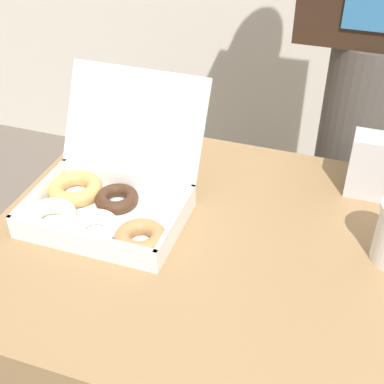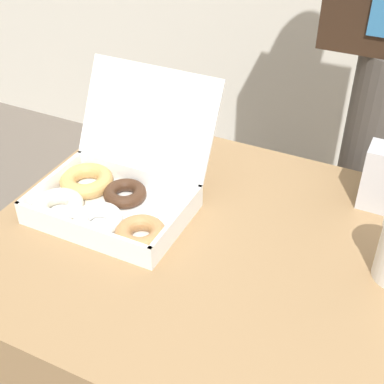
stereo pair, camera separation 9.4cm
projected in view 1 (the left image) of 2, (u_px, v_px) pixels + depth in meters
table at (242, 367)px, 1.21m from camera, size 1.01×0.71×0.73m
donut_box at (101, 199)px, 1.05m from camera, size 0.32×0.33×0.24m
napkin_holder at (378, 167)px, 1.09m from camera, size 0.11×0.06×0.13m
person_customer at (382, 26)px, 1.19m from camera, size 0.37×0.21×1.78m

